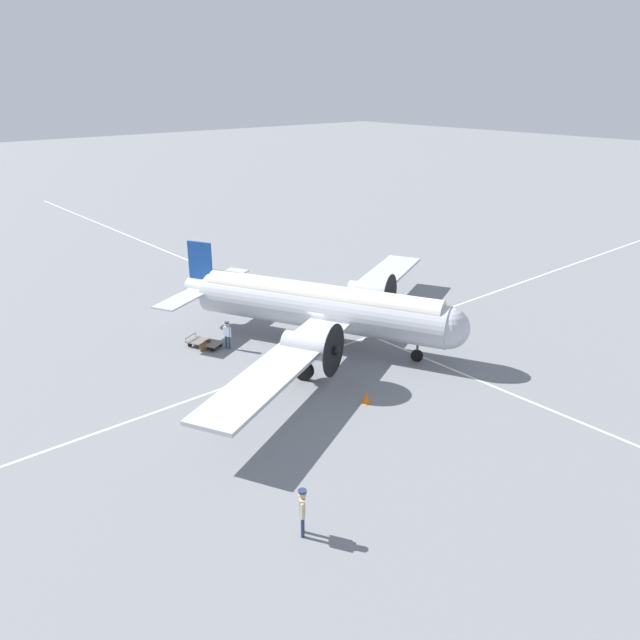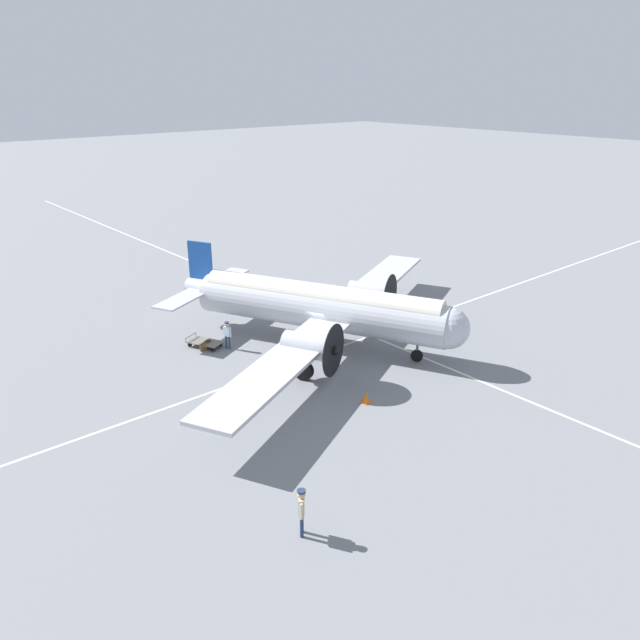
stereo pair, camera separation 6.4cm
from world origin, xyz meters
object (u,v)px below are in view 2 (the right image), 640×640
at_px(suitcase_near_door, 203,347).
at_px(crew_foreground, 302,507).
at_px(suitcase_upright_spare, 208,344).
at_px(traffic_cone, 366,397).
at_px(passenger_boarding, 227,332).
at_px(airliner_main, 326,307).
at_px(baggage_cart, 205,342).

bearing_deg(suitcase_near_door, crew_foreground, -109.04).
xyz_separation_m(suitcase_near_door, suitcase_upright_spare, (0.48, 0.27, -0.01)).
bearing_deg(traffic_cone, passenger_boarding, 99.04).
distance_m(airliner_main, baggage_cart, 7.63).
xyz_separation_m(crew_foreground, suitcase_upright_spare, (6.09, 16.54, -0.96)).
bearing_deg(suitcase_near_door, suitcase_upright_spare, 28.97).
distance_m(airliner_main, suitcase_upright_spare, 7.46).
bearing_deg(traffic_cone, suitcase_upright_spare, 102.30).
height_order(passenger_boarding, traffic_cone, passenger_boarding).
bearing_deg(passenger_boarding, airliner_main, 33.55).
distance_m(passenger_boarding, suitcase_upright_spare, 1.52).
height_order(suitcase_near_door, suitcase_upright_spare, suitcase_near_door).
height_order(crew_foreground, passenger_boarding, crew_foreground).
distance_m(crew_foreground, baggage_cart, 17.81).
bearing_deg(traffic_cone, baggage_cart, 102.52).
xyz_separation_m(airliner_main, passenger_boarding, (-4.78, 3.44, -1.37)).
bearing_deg(airliner_main, traffic_cone, -50.98).
distance_m(passenger_boarding, traffic_cone, 10.30).
bearing_deg(suitcase_near_door, traffic_cone, -75.01).
distance_m(airliner_main, traffic_cone, 7.71).
bearing_deg(passenger_boarding, suitcase_upright_spare, -160.71).
height_order(airliner_main, suitcase_upright_spare, airliner_main).
height_order(crew_foreground, suitcase_upright_spare, crew_foreground).
relative_size(crew_foreground, suitcase_near_door, 3.87).
xyz_separation_m(crew_foreground, passenger_boarding, (6.90, 15.57, -0.11)).
xyz_separation_m(passenger_boarding, traffic_cone, (1.61, -10.14, -0.79)).
bearing_deg(baggage_cart, traffic_cone, -12.65).
distance_m(suitcase_near_door, suitcase_upright_spare, 0.55).
xyz_separation_m(airliner_main, suitcase_near_door, (-6.07, 4.14, -2.22)).
relative_size(passenger_boarding, suitcase_upright_spare, 3.62).
height_order(suitcase_upright_spare, traffic_cone, traffic_cone).
xyz_separation_m(passenger_boarding, suitcase_upright_spare, (-0.81, 0.97, -0.85)).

